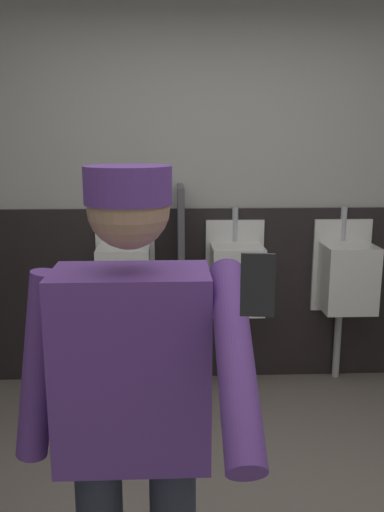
# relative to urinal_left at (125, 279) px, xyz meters

# --- Properties ---
(wall_back) EXTENTS (4.77, 0.12, 2.71)m
(wall_back) POSITION_rel_urinal_left_xyz_m (0.58, 0.22, 0.58)
(wall_back) COLOR #B2B2AD
(wall_back) RESTS_ON ground_plane
(wainscot_band_back) EXTENTS (4.17, 0.03, 1.23)m
(wainscot_band_back) POSITION_rel_urinal_left_xyz_m (0.58, 0.14, -0.16)
(wainscot_band_back) COLOR black
(wainscot_band_back) RESTS_ON ground_plane
(urinal_left) EXTENTS (0.40, 0.34, 1.24)m
(urinal_left) POSITION_rel_urinal_left_xyz_m (0.00, 0.00, 0.00)
(urinal_left) COLOR white
(urinal_left) RESTS_ON ground_plane
(urinal_middle) EXTENTS (0.40, 0.34, 1.24)m
(urinal_middle) POSITION_rel_urinal_left_xyz_m (0.75, 0.00, 0.00)
(urinal_middle) COLOR white
(urinal_middle) RESTS_ON ground_plane
(urinal_right) EXTENTS (0.40, 0.34, 1.24)m
(urinal_right) POSITION_rel_urinal_left_xyz_m (1.50, 0.00, 0.00)
(urinal_right) COLOR white
(urinal_right) RESTS_ON ground_plane
(privacy_divider_panel) EXTENTS (0.04, 0.40, 0.90)m
(privacy_divider_panel) POSITION_rel_urinal_left_xyz_m (0.38, -0.07, 0.17)
(privacy_divider_panel) COLOR #4C4C51
(person) EXTENTS (0.65, 0.60, 1.63)m
(person) POSITION_rel_urinal_left_xyz_m (0.20, -2.05, 0.18)
(person) COLOR #2D3342
(person) RESTS_ON ground_plane
(cell_phone) EXTENTS (0.06, 0.04, 0.11)m
(cell_phone) POSITION_rel_urinal_left_xyz_m (0.46, -2.55, 0.67)
(cell_phone) COLOR black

